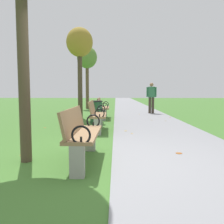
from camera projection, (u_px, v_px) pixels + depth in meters
ground_plane at (112, 162)px, 3.93m from camera, size 80.00×80.00×0.00m
paved_walkway at (129, 104)px, 21.84m from camera, size 2.66×44.00×0.02m
park_bench_1 at (82, 133)px, 3.92m from camera, size 0.49×1.61×0.90m
park_bench_2 at (97, 115)px, 7.05m from camera, size 0.52×1.61×0.90m
park_bench_3 at (103, 107)px, 10.25m from camera, size 0.49×1.61×0.90m
tree_2 at (80, 45)px, 10.17m from camera, size 1.14×1.14×3.92m
tree_3 at (87, 59)px, 15.99m from camera, size 1.35×1.35×4.23m
pedestrian_walking at (151, 96)px, 12.52m from camera, size 0.53×0.25×1.62m
trash_bin at (96, 112)px, 8.66m from camera, size 0.48×0.48×0.84m
scattered_leaves at (115, 127)px, 7.79m from camera, size 5.06×9.81×0.02m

